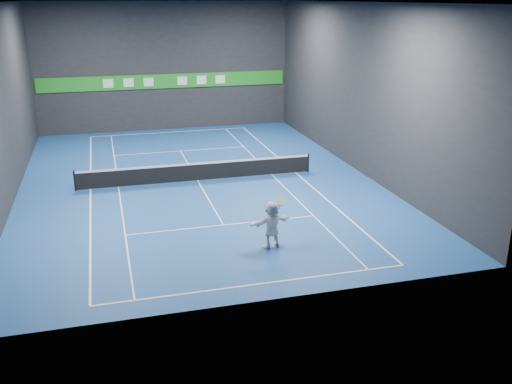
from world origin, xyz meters
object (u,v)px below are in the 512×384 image
object	(u,v)px
tennis_ball	(261,179)
tennis_net	(198,171)
player	(272,224)
tennis_racket	(280,204)

from	to	relation	value
tennis_ball	tennis_net	xyz separation A→B (m)	(-0.94, 8.93, -2.21)
player	tennis_net	bearing A→B (deg)	-95.32
player	tennis_racket	size ratio (longest dim) A/B	2.48
tennis_ball	tennis_racket	xyz separation A→B (m)	(0.75, -0.07, -1.05)
tennis_net	tennis_racket	distance (m)	9.24
player	tennis_racket	bearing A→B (deg)	174.12
player	tennis_net	world-z (taller)	player
tennis_ball	tennis_net	bearing A→B (deg)	96.02
tennis_ball	tennis_racket	bearing A→B (deg)	-5.68
tennis_racket	tennis_net	bearing A→B (deg)	100.62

